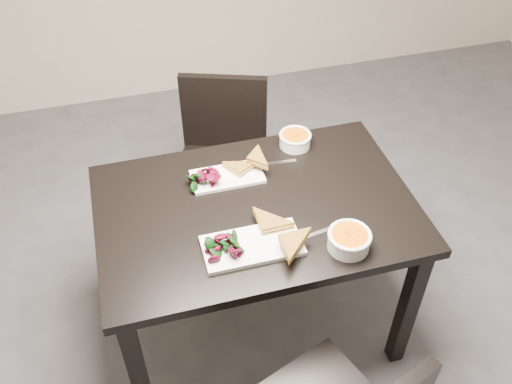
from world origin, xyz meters
TOP-DOWN VIEW (x-y plane):
  - table at (-0.25, 0.43)m, footprint 1.20×0.80m
  - chair_far at (-0.23, 1.10)m, footprint 0.54×0.54m
  - plate_near at (-0.32, 0.23)m, footprint 0.35×0.17m
  - sandwich_near at (-0.25, 0.24)m, footprint 0.18×0.13m
  - salad_near at (-0.42, 0.23)m, footprint 0.11×0.10m
  - soup_bowl_near at (0.01, 0.14)m, footprint 0.15×0.15m
  - cutlery_near at (-0.11, 0.22)m, footprint 0.18×0.04m
  - plate_far at (-0.31, 0.61)m, footprint 0.28×0.14m
  - sandwich_far at (-0.25, 0.60)m, footprint 0.18×0.16m
  - salad_far at (-0.41, 0.61)m, footprint 0.09×0.08m
  - soup_bowl_far at (0.01, 0.74)m, footprint 0.14×0.14m
  - cutlery_far at (-0.11, 0.65)m, footprint 0.18×0.03m

SIDE VIEW (x-z plane):
  - chair_far at x=-0.23m, z-range 0.06..0.91m
  - table at x=-0.25m, z-range 0.28..1.03m
  - cutlery_near at x=-0.11m, z-range 0.75..0.75m
  - cutlery_far at x=-0.11m, z-range 0.75..0.75m
  - plate_far at x=-0.31m, z-range 0.75..0.76m
  - plate_near at x=-0.32m, z-range 0.75..0.77m
  - salad_far at x=-0.41m, z-range 0.76..0.80m
  - soup_bowl_far at x=0.01m, z-range 0.75..0.82m
  - sandwich_far at x=-0.25m, z-range 0.76..0.81m
  - soup_bowl_near at x=0.01m, z-range 0.75..0.82m
  - salad_near at x=-0.42m, z-range 0.77..0.82m
  - sandwich_near at x=-0.25m, z-range 0.77..0.82m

